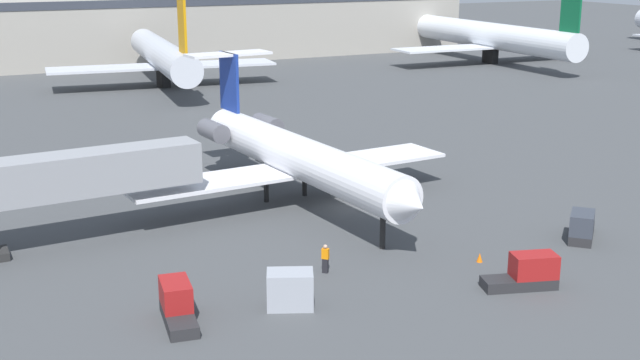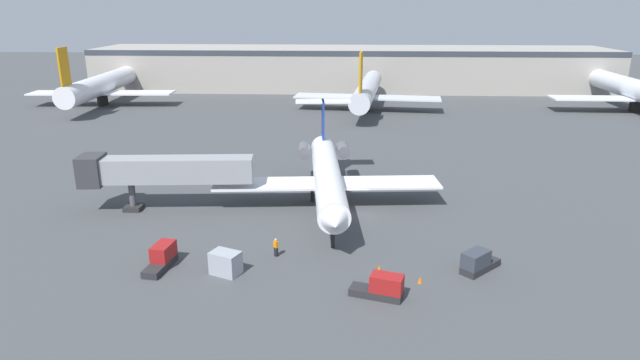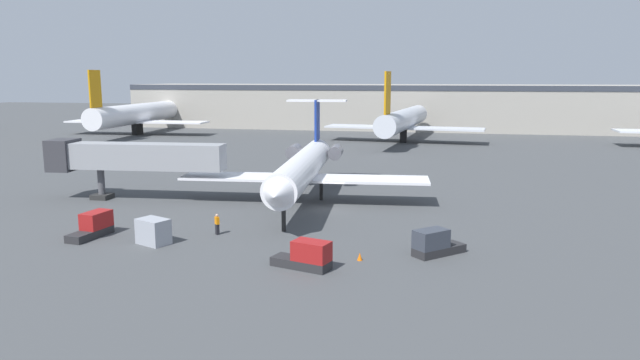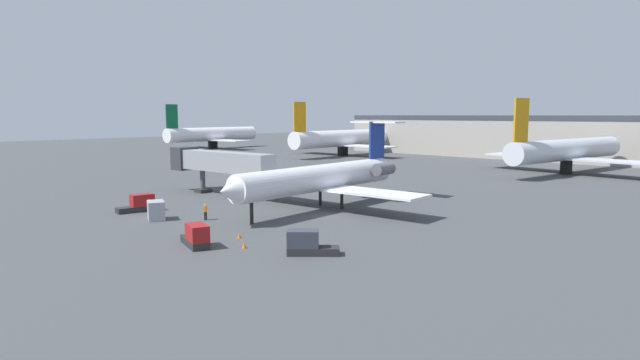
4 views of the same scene
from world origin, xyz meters
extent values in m
cube|color=#424447|center=(0.00, 0.00, -0.05)|extent=(400.00, 400.00, 0.10)
cylinder|color=white|center=(-3.11, 1.41, 3.60)|extent=(5.03, 25.04, 2.96)
cone|color=white|center=(-2.00, -11.79, 3.60)|extent=(2.98, 2.43, 2.81)
cone|color=white|center=(-4.23, 14.70, 3.60)|extent=(2.72, 2.80, 2.51)
cube|color=white|center=(3.40, 2.96, 2.42)|extent=(11.78, 5.34, 0.24)
cube|color=white|center=(-9.79, 1.85, 2.42)|extent=(11.78, 5.34, 0.24)
cylinder|color=#595960|center=(-1.53, 11.01, 4.00)|extent=(1.76, 3.31, 1.50)
cylinder|color=#595960|center=(-6.27, 10.61, 4.00)|extent=(1.76, 3.31, 1.50)
cube|color=navy|center=(-4.07, 12.81, 7.44)|extent=(0.51, 3.21, 4.71)
cube|color=white|center=(-4.07, 12.81, 9.69)|extent=(6.98, 2.96, 0.20)
cylinder|color=black|center=(-2.24, -9.00, 1.06)|extent=(0.36, 0.36, 2.12)
cylinder|color=black|center=(-1.68, 3.53, 1.06)|extent=(0.36, 0.36, 2.12)
cylinder|color=black|center=(-4.87, 3.27, 1.06)|extent=(0.36, 0.36, 2.12)
cube|color=gray|center=(-19.63, -0.10, 4.50)|extent=(17.46, 3.93, 2.60)
cube|color=#333338|center=(-27.86, -0.74, 4.50)|extent=(2.64, 3.38, 3.20)
cylinder|color=#4C4C51|center=(-23.94, -0.44, 1.60)|extent=(0.70, 0.70, 3.20)
cube|color=#262626|center=(-23.94, -0.44, 0.25)|extent=(1.80, 1.80, 0.50)
cube|color=black|center=(-7.16, -11.05, 0.42)|extent=(0.40, 0.40, 0.85)
cube|color=orange|center=(-7.16, -11.05, 1.15)|extent=(0.47, 0.47, 0.60)
sphere|color=tan|center=(-7.16, -11.05, 1.57)|extent=(0.24, 0.24, 0.24)
cube|color=#262628|center=(10.19, -12.82, 0.30)|extent=(3.85, 3.78, 0.60)
cube|color=#333842|center=(9.62, -13.37, 1.25)|extent=(2.70, 2.67, 1.30)
cube|color=#262628|center=(1.27, -17.63, 0.30)|extent=(4.23, 2.50, 0.60)
cube|color=maroon|center=(2.04, -17.86, 1.25)|extent=(2.70, 2.04, 1.30)
cube|color=#262628|center=(-16.58, -13.93, 0.30)|extent=(1.95, 4.16, 0.60)
cube|color=maroon|center=(-16.47, -13.14, 1.25)|extent=(1.72, 2.57, 1.30)
cube|color=#999EA8|center=(-10.88, -14.50, 0.96)|extent=(2.79, 2.39, 1.92)
cone|color=orange|center=(1.74, -13.50, 0.28)|extent=(0.36, 0.36, 0.55)
cone|color=orange|center=(4.88, -15.35, 0.28)|extent=(0.36, 0.36, 0.55)
cube|color=#9E998E|center=(0.00, 90.80, 5.26)|extent=(131.16, 22.24, 10.52)
cube|color=#333842|center=(0.00, 79.88, 9.92)|extent=(131.16, 0.60, 1.20)
cylinder|color=white|center=(-54.50, 62.24, 4.54)|extent=(6.23, 36.83, 4.28)
cube|color=orange|center=(-53.63, 45.94, 10.18)|extent=(0.51, 4.01, 7.00)
cube|color=white|center=(-54.50, 62.24, 2.80)|extent=(31.06, 7.64, 0.30)
cube|color=black|center=(-54.50, 62.24, 1.20)|extent=(1.20, 2.80, 2.40)
cylinder|color=silver|center=(3.10, 59.08, 4.35)|extent=(7.92, 36.06, 3.90)
cube|color=orange|center=(1.30, 43.25, 9.80)|extent=(0.75, 4.01, 7.00)
cube|color=silver|center=(3.10, 59.08, 2.80)|extent=(30.60, 9.36, 0.30)
cube|color=black|center=(3.10, 59.08, 1.20)|extent=(1.20, 2.80, 2.40)
cylinder|color=silver|center=(58.14, 59.90, 4.49)|extent=(5.03, 40.78, 4.18)
cube|color=silver|center=(58.14, 59.90, 2.80)|extent=(34.31, 6.72, 0.30)
cube|color=black|center=(58.14, 59.90, 1.20)|extent=(1.20, 2.80, 2.40)
camera|label=1|loc=(-26.67, -50.43, 17.54)|focal=46.51mm
camera|label=2|loc=(-1.19, -54.65, 21.12)|focal=30.73mm
camera|label=3|loc=(9.96, -53.39, 12.40)|focal=32.66mm
camera|label=4|loc=(38.20, -40.58, 10.63)|focal=29.68mm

